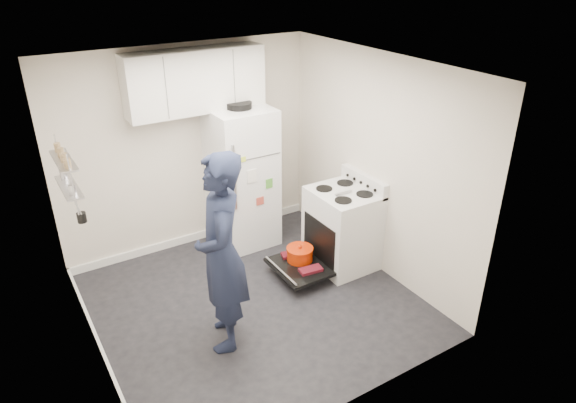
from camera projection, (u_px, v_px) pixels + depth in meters
room at (246, 202)px, 4.99m from camera, size 3.21×3.21×2.51m
electric_range at (341, 229)px, 6.02m from camera, size 0.66×0.76×1.10m
open_oven_door at (299, 260)px, 5.92m from camera, size 0.55×0.70×0.24m
refrigerator at (242, 177)px, 6.33m from camera, size 0.72×0.74×1.83m
upper_cabinets at (195, 81)px, 5.72m from camera, size 1.60×0.33×0.70m
wall_shelf_rack at (67, 174)px, 4.43m from camera, size 0.14×0.60×0.61m
person at (222, 254)px, 4.60m from camera, size 0.70×0.83×1.93m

